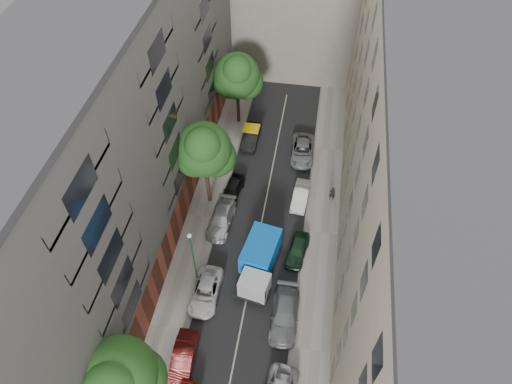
% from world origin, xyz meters
% --- Properties ---
extents(ground, '(120.00, 120.00, 0.00)m').
position_xyz_m(ground, '(0.00, 0.00, 0.00)').
color(ground, '#4C4C49').
rests_on(ground, ground).
extents(road_surface, '(8.00, 44.00, 0.02)m').
position_xyz_m(road_surface, '(0.00, 0.00, 0.01)').
color(road_surface, black).
rests_on(road_surface, ground).
extents(sidewalk_left, '(3.00, 44.00, 0.15)m').
position_xyz_m(sidewalk_left, '(-5.50, 0.00, 0.07)').
color(sidewalk_left, gray).
rests_on(sidewalk_left, ground).
extents(sidewalk_right, '(3.00, 44.00, 0.15)m').
position_xyz_m(sidewalk_right, '(5.50, 0.00, 0.07)').
color(sidewalk_right, gray).
rests_on(sidewalk_right, ground).
extents(building_left, '(8.00, 44.00, 20.00)m').
position_xyz_m(building_left, '(-11.00, 0.00, 10.00)').
color(building_left, '#53504D').
rests_on(building_left, ground).
extents(building_right, '(8.00, 44.00, 20.00)m').
position_xyz_m(building_right, '(11.00, 0.00, 10.00)').
color(building_right, '#B6A98E').
rests_on(building_right, ground).
extents(tarp_truck, '(3.39, 6.49, 2.84)m').
position_xyz_m(tarp_truck, '(0.60, -4.87, 1.56)').
color(tarp_truck, black).
rests_on(tarp_truck, ground).
extents(car_left_1, '(1.68, 4.44, 1.45)m').
position_xyz_m(car_left_1, '(-3.60, -13.40, 0.72)').
color(car_left_1, '#4E110F').
rests_on(car_left_1, ground).
extents(car_left_2, '(2.19, 4.71, 1.31)m').
position_xyz_m(car_left_2, '(-3.29, -7.80, 0.65)').
color(car_left_2, silver).
rests_on(car_left_2, ground).
extents(car_left_3, '(2.24, 4.98, 1.42)m').
position_xyz_m(car_left_3, '(-3.60, -0.42, 0.71)').
color(car_left_3, silver).
rests_on(car_left_3, ground).
extents(car_left_4, '(2.12, 4.01, 1.30)m').
position_xyz_m(car_left_4, '(-3.34, 3.40, 0.65)').
color(car_left_4, black).
rests_on(car_left_4, ground).
extents(car_left_5, '(1.60, 4.44, 1.46)m').
position_xyz_m(car_left_5, '(-2.80, 11.00, 0.73)').
color(car_left_5, black).
rests_on(car_left_5, ground).
extents(car_right_1, '(2.21, 5.22, 1.50)m').
position_xyz_m(car_right_1, '(3.27, -8.80, 0.75)').
color(car_right_1, slate).
rests_on(car_right_1, ground).
extents(car_right_2, '(2.12, 4.06, 1.32)m').
position_xyz_m(car_right_2, '(3.60, -2.60, 0.66)').
color(car_right_2, black).
rests_on(car_right_2, ground).
extents(car_right_3, '(1.68, 4.10, 1.32)m').
position_xyz_m(car_right_3, '(3.26, 3.60, 0.66)').
color(car_right_3, silver).
rests_on(car_right_3, ground).
extents(car_right_4, '(2.57, 5.16, 1.41)m').
position_xyz_m(car_right_4, '(2.80, 9.80, 0.70)').
color(car_right_4, gray).
rests_on(car_right_4, ground).
extents(tree_near, '(5.18, 4.89, 8.72)m').
position_xyz_m(tree_near, '(-5.86, -17.11, 6.02)').
color(tree_near, '#382619').
rests_on(tree_near, sidewalk_left).
extents(tree_mid, '(5.13, 4.83, 9.47)m').
position_xyz_m(tree_mid, '(-5.22, 1.97, 6.65)').
color(tree_mid, '#382619').
rests_on(tree_mid, sidewalk_left).
extents(tree_far, '(5.10, 4.80, 8.64)m').
position_xyz_m(tree_far, '(-4.68, 13.89, 5.98)').
color(tree_far, '#382619').
rests_on(tree_far, sidewalk_left).
extents(lamp_post, '(0.36, 0.36, 6.88)m').
position_xyz_m(lamp_post, '(-4.20, -6.85, 4.35)').
color(lamp_post, '#1C633A').
rests_on(lamp_post, sidewalk_left).
extents(pedestrian, '(0.61, 0.42, 1.64)m').
position_xyz_m(pedestrian, '(6.18, 4.08, 0.97)').
color(pedestrian, black).
rests_on(pedestrian, sidewalk_right).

